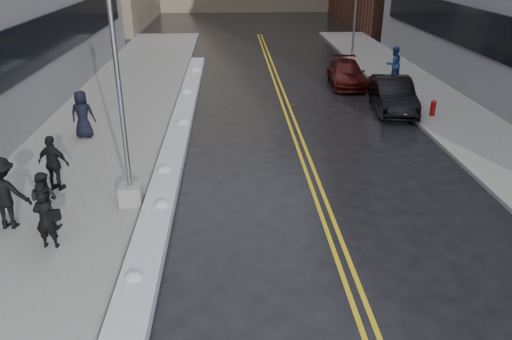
{
  "coord_description": "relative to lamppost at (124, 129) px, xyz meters",
  "views": [
    {
      "loc": [
        -0.25,
        -11.54,
        7.21
      ],
      "look_at": [
        0.44,
        1.69,
        1.3
      ],
      "focal_mm": 35.0,
      "sensor_mm": 36.0,
      "label": 1
    }
  ],
  "objects": [
    {
      "name": "car_black",
      "position": [
        10.8,
        9.33,
        -1.74
      ],
      "size": [
        2.19,
        4.95,
        1.58
      ],
      "primitive_type": "imported",
      "rotation": [
        0.0,
        0.0,
        -0.11
      ],
      "color": "black",
      "rests_on": "ground"
    },
    {
      "name": "pedestrian_east",
      "position": [
        12.4,
        14.48,
        -1.39
      ],
      "size": [
        1.17,
        1.04,
        1.99
      ],
      "primitive_type": "imported",
      "rotation": [
        0.0,
        0.0,
        3.49
      ],
      "color": "navy",
      "rests_on": "sidewalk_east"
    },
    {
      "name": "ground",
      "position": [
        3.3,
        -2.0,
        -2.53
      ],
      "size": [
        160.0,
        160.0,
        0.0
      ],
      "primitive_type": "plane",
      "color": "black",
      "rests_on": "ground"
    },
    {
      "name": "sidewalk_east",
      "position": [
        13.3,
        8.0,
        -2.46
      ],
      "size": [
        4.0,
        50.0,
        0.15
      ],
      "primitive_type": "cube",
      "color": "gray",
      "rests_on": "ground"
    },
    {
      "name": "pedestrian_fedora",
      "position": [
        -1.68,
        -2.3,
        -1.58
      ],
      "size": [
        0.6,
        0.41,
        1.61
      ],
      "primitive_type": "imported",
      "rotation": [
        0.0,
        0.0,
        3.11
      ],
      "color": "black",
      "rests_on": "sidewalk_west"
    },
    {
      "name": "snow_ridge",
      "position": [
        0.85,
        6.0,
        -2.36
      ],
      "size": [
        0.9,
        30.0,
        0.34
      ],
      "primitive_type": "cube",
      "color": "silver",
      "rests_on": "ground"
    },
    {
      "name": "car_maroon",
      "position": [
        9.68,
        14.35,
        -1.86
      ],
      "size": [
        2.24,
        4.78,
        1.35
      ],
      "primitive_type": "imported",
      "rotation": [
        0.0,
        0.0,
        -0.08
      ],
      "color": "#3D0B09",
      "rests_on": "ground"
    },
    {
      "name": "pedestrian_b",
      "position": [
        -2.06,
        -1.24,
        -1.57
      ],
      "size": [
        0.94,
        0.83,
        1.63
      ],
      "primitive_type": "imported",
      "rotation": [
        0.0,
        0.0,
        2.84
      ],
      "color": "black",
      "rests_on": "sidewalk_west"
    },
    {
      "name": "lane_line_left",
      "position": [
        5.65,
        8.0,
        -2.53
      ],
      "size": [
        0.12,
        50.0,
        0.01
      ],
      "primitive_type": "cube",
      "color": "gold",
      "rests_on": "ground"
    },
    {
      "name": "traffic_signal",
      "position": [
        11.8,
        22.0,
        0.87
      ],
      "size": [
        0.16,
        0.2,
        6.0
      ],
      "color": "gray",
      "rests_on": "sidewalk_east"
    },
    {
      "name": "pedestrian_c",
      "position": [
        -2.9,
        5.95,
        -1.42
      ],
      "size": [
        0.97,
        0.66,
        1.93
      ],
      "primitive_type": "imported",
      "rotation": [
        0.0,
        0.0,
        3.09
      ],
      "color": "black",
      "rests_on": "sidewalk_west"
    },
    {
      "name": "sidewalk_west",
      "position": [
        -2.45,
        8.0,
        -2.46
      ],
      "size": [
        5.5,
        50.0,
        0.15
      ],
      "primitive_type": "cube",
      "color": "gray",
      "rests_on": "ground"
    },
    {
      "name": "pedestrian_d",
      "position": [
        -2.53,
        1.09,
        -1.48
      ],
      "size": [
        1.15,
        0.73,
        1.81
      ],
      "primitive_type": "imported",
      "rotation": [
        0.0,
        0.0,
        2.85
      ],
      "color": "black",
      "rests_on": "sidewalk_west"
    },
    {
      "name": "lamppost",
      "position": [
        0.0,
        0.0,
        0.0
      ],
      "size": [
        0.65,
        0.65,
        7.62
      ],
      "color": "gray",
      "rests_on": "sidewalk_west"
    },
    {
      "name": "lane_line_right",
      "position": [
        5.95,
        8.0,
        -2.53
      ],
      "size": [
        0.12,
        50.0,
        0.01
      ],
      "primitive_type": "cube",
      "color": "gold",
      "rests_on": "ground"
    },
    {
      "name": "fire_hydrant",
      "position": [
        12.3,
        8.0,
        -1.98
      ],
      "size": [
        0.26,
        0.26,
        0.73
      ],
      "color": "maroon",
      "rests_on": "sidewalk_east"
    },
    {
      "name": "pedestrian_e",
      "position": [
        -3.1,
        -1.21,
        -1.36
      ],
      "size": [
        1.37,
        0.83,
        2.05
      ],
      "primitive_type": "imported",
      "rotation": [
        0.0,
        0.0,
        3.09
      ],
      "color": "black",
      "rests_on": "sidewalk_west"
    }
  ]
}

